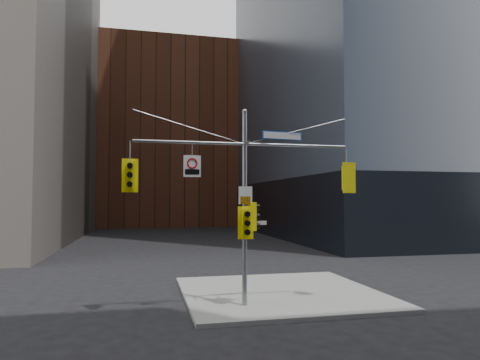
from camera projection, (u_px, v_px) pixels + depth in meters
name	position (u px, v px, depth m)	size (l,w,h in m)	color
ground	(259.00, 325.00, 13.46)	(160.00, 160.00, 0.00)	black
sidewalk_corner	(280.00, 293.00, 17.80)	(8.00, 8.00, 0.15)	gray
podium_ne	(415.00, 208.00, 50.93)	(36.40, 36.40, 6.00)	black
brick_midrise	(167.00, 139.00, 70.63)	(26.00, 20.00, 28.00)	brown
signal_assembly	(245.00, 187.00, 15.61)	(8.00, 0.80, 7.30)	gray
traffic_light_west_arm	(130.00, 175.00, 14.75)	(0.56, 0.44, 1.18)	yellow
traffic_light_east_arm	(347.00, 178.00, 16.52)	(0.56, 0.48, 1.18)	yellow
traffic_light_pole_side	(253.00, 216.00, 15.64)	(0.42, 0.36, 1.05)	yellow
traffic_light_pole_front	(246.00, 223.00, 15.29)	(0.57, 0.45, 1.18)	yellow
street_sign_blade	(282.00, 136.00, 16.02)	(1.63, 0.26, 0.32)	#113F9E
regulatory_sign_arm	(192.00, 165.00, 15.20)	(0.62, 0.10, 0.78)	silver
regulatory_sign_pole	(245.00, 196.00, 15.48)	(0.50, 0.08, 0.65)	silver
street_blade_ew	(257.00, 223.00, 15.65)	(0.74, 0.08, 0.15)	silver
street_blade_ns	(242.00, 231.00, 15.98)	(0.12, 0.68, 0.14)	#145926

